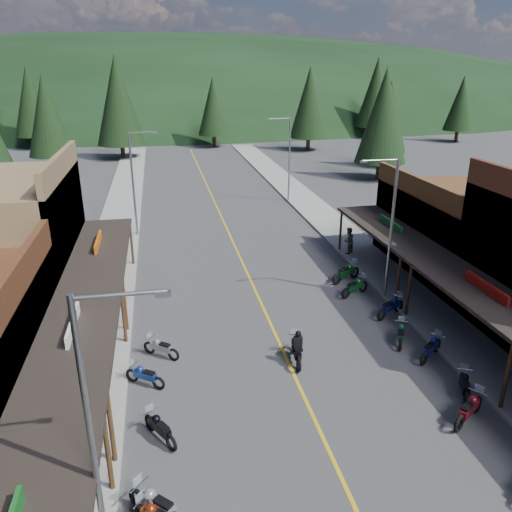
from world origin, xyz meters
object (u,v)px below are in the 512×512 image
bike_west_7 (160,427)px  bike_east_12 (346,272)px  shop_east_3 (463,231)px  pedestrian_east_b (348,241)px  pine_10 (47,116)px  streetlight_2 (389,223)px  pine_4 (309,102)px  pine_9 (389,117)px  pine_11 (383,116)px  bike_east_10 (391,306)px  pine_1 (30,101)px  bike_west_9 (161,347)px  streetlight_0 (97,431)px  pine_2 (118,100)px  bike_west_6 (157,504)px  pine_3 (213,106)px  bike_east_8 (431,347)px  pine_6 (461,103)px  bike_east_7 (465,385)px  pine_5 (376,92)px  rider_on_bike (296,349)px  bike_east_11 (355,286)px  bike_west_8 (145,375)px  streetlight_3 (288,156)px  bike_east_9 (401,333)px  bike_east_6 (469,408)px  streetlight_1 (135,180)px

bike_west_7 → bike_east_12: 16.56m
shop_east_3 → pedestrian_east_b: size_ratio=5.83×
pine_10 → streetlight_2: bearing=-59.3°
bike_west_7 → pine_4: bearing=37.6°
pine_9 → pine_11: (-4.00, -7.00, 0.81)m
streetlight_2 → bike_east_10: size_ratio=3.78×
bike_east_10 → shop_east_3: bearing=97.4°
pine_1 → bike_west_9: (18.43, -65.89, -6.70)m
streetlight_0 → pine_11: bearing=58.5°
pine_2 → bike_west_6: size_ratio=6.47×
pine_3 → bike_west_7: 68.32m
bike_east_12 → bike_east_8: bearing=-23.0°
pine_6 → bike_west_9: pine_6 is taller
bike_east_12 → streetlight_0: bearing=-64.7°
bike_east_7 → bike_west_9: bearing=-177.9°
pine_5 → bike_east_12: size_ratio=6.20×
pine_1 → rider_on_bike: pine_1 is taller
streetlight_2 → bike_east_8: 7.44m
rider_on_bike → pedestrian_east_b: (7.10, 12.32, 0.42)m
pine_1 → bike_east_11: bearing=-64.3°
bike_west_8 → pine_4: bearing=12.3°
pine_3 → bike_west_7: size_ratio=5.65×
pine_9 → pine_6: bearing=40.8°
bike_west_6 → pedestrian_east_b: bearing=9.2°
streetlight_3 → bike_east_9: 27.16m
pine_11 → bike_east_6: size_ratio=5.81×
pine_6 → bike_east_7: pine_6 is taller
pine_4 → bike_east_10: size_ratio=5.90×
bike_east_7 → pine_3: bearing=117.9°
bike_east_11 → pedestrian_east_b: 6.62m
pine_10 → bike_east_12: size_ratio=5.13×
streetlight_3 → bike_west_6: streetlight_3 is taller
pine_1 → pine_9: size_ratio=1.16×
pine_6 → pine_10: bearing=-167.7°
bike_west_6 → rider_on_bike: (6.19, 7.33, 0.05)m
shop_east_3 → pine_4: 49.11m
streetlight_2 → streetlight_3: 22.00m
pedestrian_east_b → bike_east_11: bearing=34.4°
shop_east_3 → streetlight_2: size_ratio=1.36×
pine_2 → bike_east_11: (15.50, -49.39, -7.39)m
streetlight_2 → bike_east_6: bearing=-97.5°
bike_west_9 → bike_east_9: 11.27m
streetlight_1 → pine_5: bearing=50.7°
pedestrian_east_b → pine_5: bearing=-153.2°
bike_west_8 → bike_east_6: bike_east_6 is taller
streetlight_0 → pine_4: pine_4 is taller
pine_9 → pine_10: bearing=173.2°
pine_3 → bike_west_9: bearing=-98.8°
bike_west_8 → pedestrian_east_b: bearing=-11.8°
streetlight_1 → bike_west_7: streetlight_1 is taller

